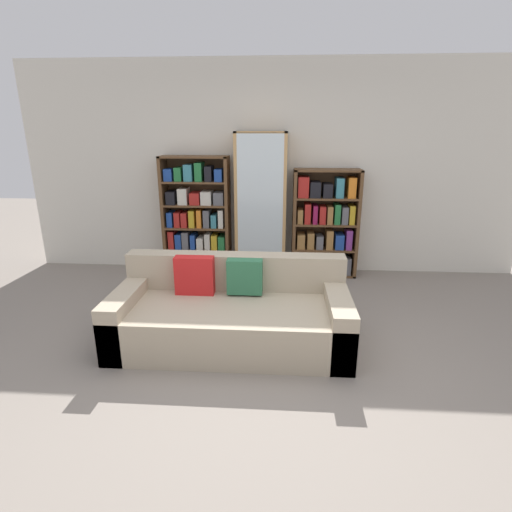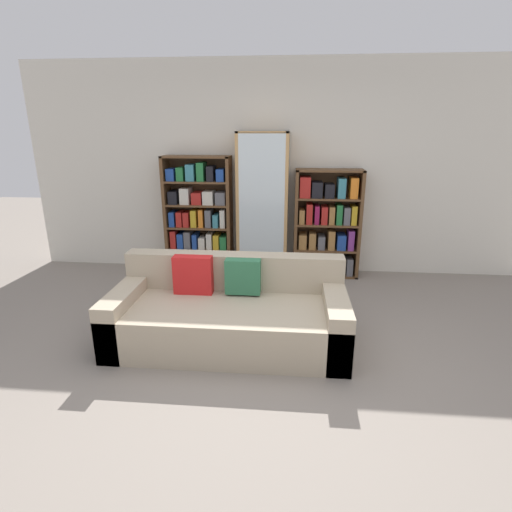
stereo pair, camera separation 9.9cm
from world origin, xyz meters
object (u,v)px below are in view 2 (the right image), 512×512
Objects in this scene: bookshelf_right at (327,226)px; couch at (229,314)px; bookshelf_left at (199,218)px; wine_bottle at (301,289)px; display_cabinet at (263,206)px.

couch is at bearing -118.32° from bookshelf_right.
wine_bottle is at bearing -33.23° from bookshelf_left.
wine_bottle is at bearing 55.01° from couch.
bookshelf_left is 1.73m from wine_bottle.
bookshelf_left is 0.84× the size of display_cabinet.
display_cabinet is (0.85, -0.02, 0.18)m from bookshelf_left.
couch is 1.35× the size of bookshelf_left.
display_cabinet reaches higher than bookshelf_left.
bookshelf_right is (0.99, 1.84, 0.40)m from couch.
couch is 5.95× the size of wine_bottle.
display_cabinet is 1.33× the size of bookshelf_right.
bookshelf_right is at bearing 69.90° from wine_bottle.
bookshelf_left is (-0.69, 1.84, 0.48)m from couch.
bookshelf_left is 0.87m from display_cabinet.
bookshelf_right reaches higher than couch.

